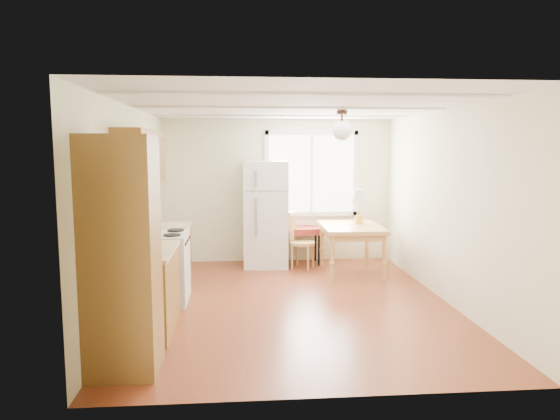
{
  "coord_description": "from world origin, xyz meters",
  "views": [
    {
      "loc": [
        -0.67,
        -6.23,
        1.97
      ],
      "look_at": [
        -0.12,
        0.52,
        1.15
      ],
      "focal_mm": 32.0,
      "sensor_mm": 36.0,
      "label": 1
    }
  ],
  "objects": [
    {
      "name": "bench",
      "position": [
        0.1,
        2.22,
        0.56
      ],
      "size": [
        1.41,
        0.65,
        0.63
      ],
      "rotation": [
        0.0,
        0.0,
        0.11
      ],
      "color": "maroon",
      "rests_on": "ground"
    },
    {
      "name": "table_lamp",
      "position": [
        1.27,
        1.65,
        1.18
      ],
      "size": [
        0.32,
        0.32,
        0.56
      ],
      "rotation": [
        0.0,
        0.0,
        -0.36
      ],
      "color": "gold",
      "rests_on": "dining_table"
    },
    {
      "name": "refrigerator",
      "position": [
        -0.22,
        2.12,
        0.89
      ],
      "size": [
        0.78,
        0.79,
        1.78
      ],
      "rotation": [
        0.0,
        0.0,
        -0.07
      ],
      "color": "white",
      "rests_on": "ground"
    },
    {
      "name": "room_shell",
      "position": [
        0.0,
        0.0,
        1.25
      ],
      "size": [
        4.6,
        5.6,
        2.62
      ],
      "color": "#5D2313",
      "rests_on": "ground"
    },
    {
      "name": "kettle",
      "position": [
        -1.81,
        -1.02,
        0.99
      ],
      "size": [
        0.11,
        0.11,
        0.21
      ],
      "color": "#B80D1A",
      "rests_on": "kitchen_run"
    },
    {
      "name": "coffee_maker",
      "position": [
        -1.72,
        -0.82,
        1.03
      ],
      "size": [
        0.2,
        0.24,
        0.34
      ],
      "rotation": [
        0.0,
        0.0,
        -0.14
      ],
      "color": "black",
      "rests_on": "kitchen_run"
    },
    {
      "name": "chair",
      "position": [
        0.3,
        1.94,
        0.53
      ],
      "size": [
        0.46,
        0.46,
        0.93
      ],
      "rotation": [
        0.0,
        0.0,
        -0.44
      ],
      "color": "#B88746",
      "rests_on": "ground"
    },
    {
      "name": "window_unit",
      "position": [
        0.6,
        2.47,
        1.55
      ],
      "size": [
        1.64,
        0.05,
        1.51
      ],
      "color": "white",
      "rests_on": "room_shell"
    },
    {
      "name": "kitchen_run",
      "position": [
        -1.72,
        -0.63,
        0.84
      ],
      "size": [
        0.65,
        3.4,
        2.2
      ],
      "color": "brown",
      "rests_on": "ground"
    },
    {
      "name": "dining_table",
      "position": [
        1.1,
        1.48,
        0.67
      ],
      "size": [
        0.95,
        1.26,
        0.77
      ],
      "rotation": [
        0.0,
        0.0,
        -0.02
      ],
      "color": "#B88746",
      "rests_on": "ground"
    },
    {
      "name": "pendant_light",
      "position": [
        0.7,
        0.4,
        2.24
      ],
      "size": [
        0.26,
        0.26,
        0.4
      ],
      "color": "black",
      "rests_on": "room_shell"
    }
  ]
}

